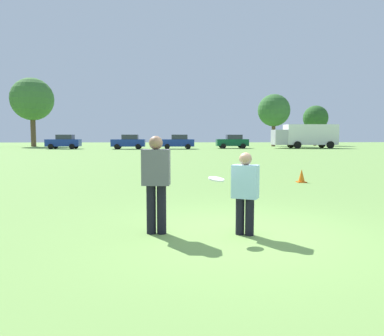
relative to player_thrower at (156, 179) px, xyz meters
The scene contains 13 objects.
ground_plane 1.73m from the player_thrower, ahead, with size 174.86×174.86×0.00m, color #6B9347.
player_thrower is the anchor object (origin of this frame).
player_defender 1.53m from the player_thrower, ahead, with size 0.50×0.41×1.41m.
frisbee 1.04m from the player_thrower, 12.58° to the right, with size 0.28×0.27×0.09m.
traffic_cone 8.47m from the player_thrower, 54.25° to the left, with size 0.32×0.32×0.48m.
parked_car_near_left 44.09m from the player_thrower, 108.24° to the left, with size 4.23×2.27×1.82m.
parked_car_mid_left 41.30m from the player_thrower, 97.57° to the left, with size 4.23×2.27×1.82m.
parked_car_center 40.96m from the player_thrower, 88.93° to the left, with size 4.23×2.27×1.82m.
parked_car_mid_right 43.58m from the player_thrower, 79.34° to the left, with size 4.23×2.27×1.82m.
box_truck 46.55m from the player_thrower, 67.26° to the left, with size 8.54×3.10×3.18m.
tree_west_maple 56.80m from the player_thrower, 112.31° to the left, with size 6.46×6.46×10.50m.
tree_center_elm 54.30m from the player_thrower, 72.85° to the left, with size 5.03×5.03×8.17m.
tree_east_birch 60.66m from the player_thrower, 66.52° to the left, with size 4.15×4.15×6.75m.
Camera 1 is at (-1.12, -6.19, 1.70)m, focal length 34.73 mm.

